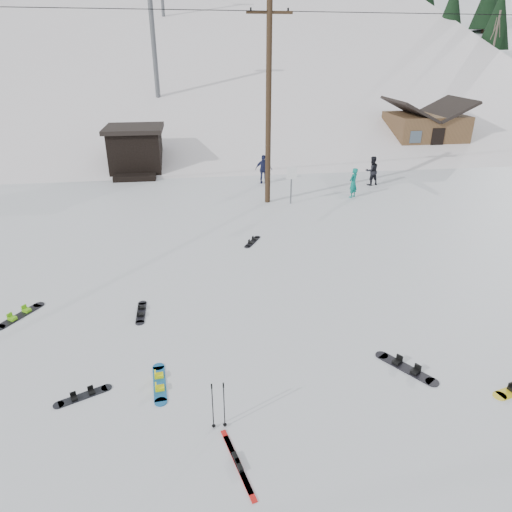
{
  "coord_description": "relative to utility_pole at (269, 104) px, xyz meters",
  "views": [
    {
      "loc": [
        -1.51,
        -7.6,
        7.14
      ],
      "look_at": [
        0.16,
        4.67,
        1.4
      ],
      "focal_mm": 32.0,
      "sensor_mm": 36.0,
      "label": 1
    }
  ],
  "objects": [
    {
      "name": "ski_slope",
      "position": [
        -2.0,
        41.0,
        -16.68
      ],
      "size": [
        60.0,
        85.24,
        65.97
      ],
      "primitive_type": "cube",
      "rotation": [
        0.31,
        0.0,
        0.0
      ],
      "color": "white",
      "rests_on": "ground"
    },
    {
      "name": "skier_dark",
      "position": [
        6.22,
        2.25,
        -3.88
      ],
      "size": [
        0.88,
        0.74,
        1.6
      ],
      "primitive_type": "imported",
      "rotation": [
        0.0,
        0.0,
        3.33
      ],
      "color": "black",
      "rests_on": "ground"
    },
    {
      "name": "hero_skis",
      "position": [
        -3.03,
        -15.49,
        -4.65
      ],
      "size": [
        0.53,
        1.71,
        0.09
      ],
      "rotation": [
        0.0,
        0.0,
        0.25
      ],
      "color": "#AD1411",
      "rests_on": "ground"
    },
    {
      "name": "hero_snowboard",
      "position": [
        -4.6,
        -13.03,
        -4.65
      ],
      "size": [
        0.4,
        1.51,
        0.11
      ],
      "rotation": [
        0.0,
        0.0,
        1.67
      ],
      "color": "#1861A1",
      "rests_on": "ground"
    },
    {
      "name": "skier_navy",
      "position": [
        0.31,
        3.37,
        -3.88
      ],
      "size": [
        1.01,
        0.62,
        1.61
      ],
      "primitive_type": "imported",
      "rotation": [
        0.0,
        0.0,
        2.89
      ],
      "color": "#191D3F",
      "rests_on": "ground"
    },
    {
      "name": "board_scatter_b",
      "position": [
        -5.31,
        -9.81,
        -4.66
      ],
      "size": [
        0.28,
        1.35,
        0.09
      ],
      "rotation": [
        0.0,
        0.0,
        1.59
      ],
      "color": "black",
      "rests_on": "ground"
    },
    {
      "name": "trail_sign",
      "position": [
        1.1,
        -0.42,
        -3.41
      ],
      "size": [
        0.5,
        0.09,
        1.85
      ],
      "color": "#595B60",
      "rests_on": "ground"
    },
    {
      "name": "skier_teal",
      "position": [
        4.45,
        0.18,
        -3.92
      ],
      "size": [
        0.66,
        0.63,
        1.52
      ],
      "primitive_type": "imported",
      "rotation": [
        0.0,
        0.0,
        3.84
      ],
      "color": "#0B7467",
      "rests_on": "ground"
    },
    {
      "name": "ridge_right",
      "position": [
        36.0,
        36.0,
        -15.68
      ],
      "size": [
        45.66,
        93.98,
        54.59
      ],
      "primitive_type": "cube",
      "rotation": [
        0.21,
        -0.05,
        -0.12
      ],
      "color": "silver",
      "rests_on": "ground"
    },
    {
      "name": "utility_pole",
      "position": [
        0.0,
        0.0,
        0.0
      ],
      "size": [
        2.0,
        0.26,
        9.0
      ],
      "color": "#3A2819",
      "rests_on": "ground"
    },
    {
      "name": "lift_tower_near",
      "position": [
        -6.0,
        16.0,
        3.18
      ],
      "size": [
        2.2,
        0.36,
        8.0
      ],
      "color": "#595B60",
      "rests_on": "ski_slope"
    },
    {
      "name": "treeline_crest",
      "position": [
        -2.0,
        72.0,
        -4.68
      ],
      "size": [
        50.0,
        6.0,
        10.0
      ],
      "primitive_type": null,
      "color": "black",
      "rests_on": "ski_slope"
    },
    {
      "name": "board_scatter_d",
      "position": [
        1.3,
        -13.28,
        -4.65
      ],
      "size": [
        1.09,
        1.44,
        0.12
      ],
      "rotation": [
        0.0,
        0.0,
        -0.97
      ],
      "color": "black",
      "rests_on": "ground"
    },
    {
      "name": "board_scatter_f",
      "position": [
        -1.4,
        -5.0,
        -4.66
      ],
      "size": [
        0.77,
        1.18,
        0.09
      ],
      "rotation": [
        0.0,
        0.0,
        1.06
      ],
      "color": "black",
      "rests_on": "ground"
    },
    {
      "name": "lift_hut",
      "position": [
        -7.0,
        6.94,
        -3.32
      ],
      "size": [
        3.4,
        4.1,
        2.75
      ],
      "color": "black",
      "rests_on": "ground"
    },
    {
      "name": "board_scatter_a",
      "position": [
        -6.28,
        -13.23,
        -4.66
      ],
      "size": [
        1.19,
        0.67,
        0.09
      ],
      "rotation": [
        0.0,
        0.0,
        0.42
      ],
      "color": "black",
      "rests_on": "ground"
    },
    {
      "name": "board_scatter_c",
      "position": [
        -8.78,
        -9.53,
        -4.65
      ],
      "size": [
        1.04,
        1.44,
        0.12
      ],
      "rotation": [
        0.0,
        0.0,
        1.0
      ],
      "color": "black",
      "rests_on": "ground"
    },
    {
      "name": "ski_poles",
      "position": [
        -3.31,
        -14.54,
        -4.1
      ],
      "size": [
        0.31,
        0.08,
        1.13
      ],
      "color": "black",
      "rests_on": "ground"
    },
    {
      "name": "skier_pink",
      "position": [
        12.0,
        8.71,
        -3.83
      ],
      "size": [
        1.26,
        1.01,
        1.7
      ],
      "primitive_type": "imported",
      "rotation": [
        0.0,
        0.0,
        3.54
      ],
      "color": "#DC4D88",
      "rests_on": "ground"
    },
    {
      "name": "cabin",
      "position": [
        13.0,
        10.0,
        -3.2
      ],
      "size": [
        5.39,
        4.4,
        3.77
      ],
      "color": "brown",
      "rests_on": "ground"
    },
    {
      "name": "ground",
      "position": [
        -2.0,
        -14.0,
        -4.68
      ],
      "size": [
        200.0,
        200.0,
        0.0
      ],
      "primitive_type": "plane",
      "color": "silver",
      "rests_on": "ground"
    }
  ]
}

